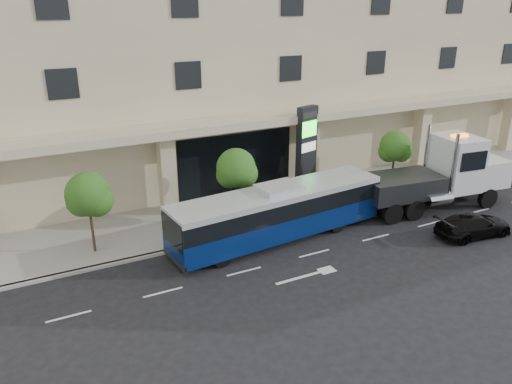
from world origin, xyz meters
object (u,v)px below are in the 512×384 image
(city_bus, at_px, (278,212))
(tow_truck, at_px, (441,176))
(black_sedan, at_px, (473,225))
(signage_pylon, at_px, (306,151))

(city_bus, bearing_deg, tow_truck, -8.36)
(tow_truck, xyz_separation_m, black_sedan, (-1.42, -3.95, -1.42))
(tow_truck, xyz_separation_m, signage_pylon, (-6.50, 5.21, 1.06))
(black_sedan, height_order, signage_pylon, signage_pylon)
(signage_pylon, bearing_deg, city_bus, -150.64)
(tow_truck, height_order, signage_pylon, signage_pylon)
(city_bus, height_order, black_sedan, city_bus)
(black_sedan, relative_size, signage_pylon, 0.76)
(city_bus, bearing_deg, signage_pylon, 39.73)
(city_bus, height_order, signage_pylon, signage_pylon)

